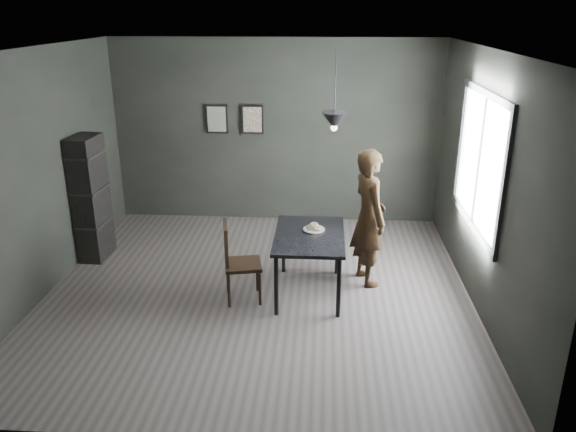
# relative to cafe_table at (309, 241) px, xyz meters

# --- Properties ---
(ground) EXTENTS (5.00, 5.00, 0.00)m
(ground) POSITION_rel_cafe_table_xyz_m (-0.60, 0.00, -0.67)
(ground) COLOR #383330
(ground) RESTS_ON ground
(back_wall) EXTENTS (5.00, 0.10, 2.80)m
(back_wall) POSITION_rel_cafe_table_xyz_m (-0.60, 2.50, 0.73)
(back_wall) COLOR black
(back_wall) RESTS_ON ground
(ceiling) EXTENTS (5.00, 5.00, 0.02)m
(ceiling) POSITION_rel_cafe_table_xyz_m (-0.60, 0.00, 2.13)
(ceiling) COLOR silver
(ceiling) RESTS_ON ground
(window_assembly) EXTENTS (0.04, 1.96, 1.56)m
(window_assembly) POSITION_rel_cafe_table_xyz_m (1.87, 0.20, 0.93)
(window_assembly) COLOR white
(window_assembly) RESTS_ON ground
(cafe_table) EXTENTS (0.80, 1.20, 0.75)m
(cafe_table) POSITION_rel_cafe_table_xyz_m (0.00, 0.00, 0.00)
(cafe_table) COLOR black
(cafe_table) RESTS_ON ground
(white_plate) EXTENTS (0.23, 0.23, 0.01)m
(white_plate) POSITION_rel_cafe_table_xyz_m (0.05, 0.12, 0.08)
(white_plate) COLOR silver
(white_plate) RESTS_ON cafe_table
(donut_pile) EXTENTS (0.19, 0.15, 0.08)m
(donut_pile) POSITION_rel_cafe_table_xyz_m (0.05, 0.12, 0.12)
(donut_pile) COLOR beige
(donut_pile) RESTS_ON white_plate
(woman) EXTENTS (0.59, 0.72, 1.69)m
(woman) POSITION_rel_cafe_table_xyz_m (0.70, 0.35, 0.17)
(woman) COLOR black
(woman) RESTS_ON ground
(wood_chair) EXTENTS (0.48, 0.48, 0.95)m
(wood_chair) POSITION_rel_cafe_table_xyz_m (-0.83, -0.22, -0.13)
(wood_chair) COLOR black
(wood_chair) RESTS_ON ground
(shelf_unit) EXTENTS (0.34, 0.57, 1.66)m
(shelf_unit) POSITION_rel_cafe_table_xyz_m (-2.92, 0.86, 0.16)
(shelf_unit) COLOR black
(shelf_unit) RESTS_ON ground
(pendant_lamp) EXTENTS (0.28, 0.28, 0.86)m
(pendant_lamp) POSITION_rel_cafe_table_xyz_m (0.25, 0.10, 1.38)
(pendant_lamp) COLOR black
(pendant_lamp) RESTS_ON ground
(framed_print_left) EXTENTS (0.34, 0.04, 0.44)m
(framed_print_left) POSITION_rel_cafe_table_xyz_m (-1.50, 2.47, 0.93)
(framed_print_left) COLOR black
(framed_print_left) RESTS_ON ground
(framed_print_right) EXTENTS (0.34, 0.04, 0.44)m
(framed_print_right) POSITION_rel_cafe_table_xyz_m (-0.95, 2.47, 0.93)
(framed_print_right) COLOR black
(framed_print_right) RESTS_ON ground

